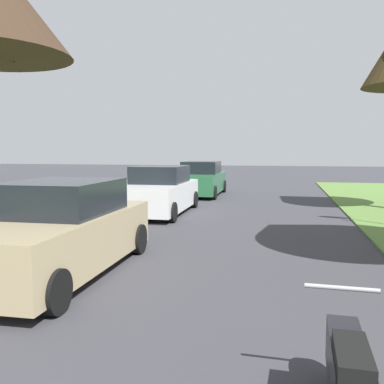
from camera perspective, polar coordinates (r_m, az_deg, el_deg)
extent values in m
cylinder|color=#463528|center=(12.31, -23.80, 19.81)|extent=(0.63, 1.25, 1.66)
cube|color=tan|center=(7.56, -17.63, -6.14)|extent=(1.88, 4.43, 0.85)
cube|color=black|center=(7.65, -16.98, -0.65)|extent=(1.63, 2.05, 0.56)
cylinder|color=black|center=(5.83, -17.93, -12.62)|extent=(0.21, 0.60, 0.60)
cylinder|color=black|center=(8.75, -7.24, -6.27)|extent=(0.21, 0.60, 0.60)
cylinder|color=black|center=(9.45, -17.34, -5.60)|extent=(0.21, 0.60, 0.60)
cube|color=white|center=(14.13, -4.49, -0.52)|extent=(1.88, 4.43, 0.85)
cube|color=black|center=(14.28, -4.27, 2.39)|extent=(1.63, 2.05, 0.56)
cylinder|color=black|center=(12.36, -2.69, -2.75)|extent=(0.21, 0.60, 0.60)
cylinder|color=black|center=(12.89, -10.22, -2.48)|extent=(0.21, 0.60, 0.60)
cylinder|color=black|center=(15.55, 0.28, -1.01)|extent=(0.21, 0.60, 0.60)
cylinder|color=black|center=(15.98, -5.86, -0.86)|extent=(0.21, 0.60, 0.60)
cube|color=#28663D|center=(19.79, 1.17, 1.26)|extent=(1.88, 4.43, 0.85)
cube|color=black|center=(19.96, 1.29, 3.32)|extent=(1.63, 2.05, 0.56)
cylinder|color=black|center=(18.05, 2.95, -0.10)|extent=(0.21, 0.60, 0.60)
cylinder|color=black|center=(18.39, -2.42, 0.01)|extent=(0.21, 0.60, 0.60)
cylinder|color=black|center=(21.31, 4.26, 0.77)|extent=(0.21, 0.60, 0.60)
cylinder|color=black|center=(21.59, -0.32, 0.85)|extent=(0.21, 0.60, 0.60)
cylinder|color=black|center=(4.18, 19.00, -20.19)|extent=(0.13, 0.60, 0.60)
cube|color=black|center=(3.41, 20.13, -21.21)|extent=(0.28, 1.02, 0.36)
cube|color=black|center=(3.10, 20.72, -19.96)|extent=(0.24, 0.57, 0.12)
cylinder|color=#9EA0A5|center=(3.85, 19.43, -12.08)|extent=(0.60, 0.07, 0.04)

